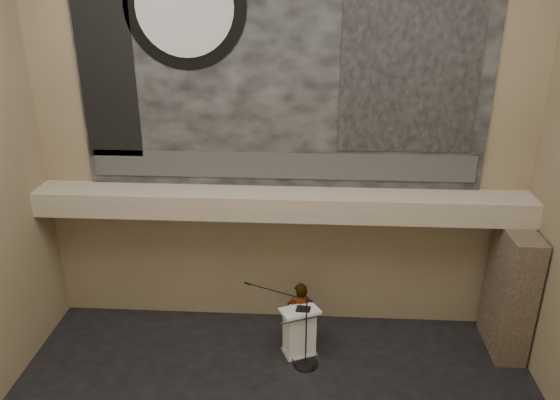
{
  "coord_description": "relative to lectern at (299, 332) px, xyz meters",
  "views": [
    {
      "loc": [
        0.57,
        -6.53,
        7.29
      ],
      "look_at": [
        0.0,
        3.2,
        3.2
      ],
      "focal_mm": 35.0,
      "sensor_mm": 36.0,
      "label": 1
    }
  ],
  "objects": [
    {
      "name": "wall_back",
      "position": [
        -0.43,
        1.38,
        3.7
      ],
      "size": [
        10.0,
        0.02,
        8.5
      ],
      "primitive_type": "cube",
      "color": "#7C694F",
      "rests_on": "floor"
    },
    {
      "name": "soffit",
      "position": [
        -0.43,
        0.98,
        2.4
      ],
      "size": [
        10.0,
        0.8,
        0.5
      ],
      "primitive_type": "cube",
      "color": "tan",
      "rests_on": "wall_back"
    },
    {
      "name": "sprinkler_left",
      "position": [
        -2.03,
        0.93,
        2.12
      ],
      "size": [
        0.04,
        0.04,
        0.06
      ],
      "primitive_type": "cylinder",
      "color": "#B2893D",
      "rests_on": "soffit"
    },
    {
      "name": "sprinkler_right",
      "position": [
        1.47,
        0.93,
        2.12
      ],
      "size": [
        0.04,
        0.04,
        0.06
      ],
      "primitive_type": "cylinder",
      "color": "#B2893D",
      "rests_on": "soffit"
    },
    {
      "name": "banner",
      "position": [
        -0.43,
        1.35,
        5.15
      ],
      "size": [
        8.0,
        0.05,
        5.0
      ],
      "primitive_type": "cube",
      "color": "black",
      "rests_on": "wall_back"
    },
    {
      "name": "banner_text_strip",
      "position": [
        -0.43,
        1.31,
        3.1
      ],
      "size": [
        7.76,
        0.02,
        0.55
      ],
      "primitive_type": "cube",
      "color": "#313131",
      "rests_on": "banner"
    },
    {
      "name": "banner_clock_rim",
      "position": [
        -2.23,
        1.31,
        6.15
      ],
      "size": [
        2.3,
        0.02,
        2.3
      ],
      "primitive_type": "cylinder",
      "rotation": [
        1.57,
        0.0,
        0.0
      ],
      "color": "black",
      "rests_on": "banner"
    },
    {
      "name": "banner_clock_face",
      "position": [
        -2.23,
        1.29,
        6.15
      ],
      "size": [
        1.84,
        0.02,
        1.84
      ],
      "primitive_type": "cylinder",
      "rotation": [
        1.57,
        0.0,
        0.0
      ],
      "color": "silver",
      "rests_on": "banner"
    },
    {
      "name": "banner_building_print",
      "position": [
        1.97,
        1.31,
        5.25
      ],
      "size": [
        2.6,
        0.02,
        3.6
      ],
      "primitive_type": "cube",
      "color": "black",
      "rests_on": "banner"
    },
    {
      "name": "banner_brick_print",
      "position": [
        -3.83,
        1.31,
        4.85
      ],
      "size": [
        1.1,
        0.02,
        3.2
      ],
      "primitive_type": "cube",
      "color": "black",
      "rests_on": "banner"
    },
    {
      "name": "stone_pier",
      "position": [
        4.22,
        0.53,
        0.8
      ],
      "size": [
        0.6,
        1.4,
        2.7
      ],
      "primitive_type": "cube",
      "color": "#403327",
      "rests_on": "floor"
    },
    {
      "name": "lectern",
      "position": [
        0.0,
        0.0,
        0.0
      ],
      "size": [
        0.88,
        0.77,
        1.14
      ],
      "rotation": [
        0.0,
        0.0,
        0.41
      ],
      "color": "silver",
      "rests_on": "floor"
    },
    {
      "name": "binder",
      "position": [
        0.07,
        -0.03,
        0.56
      ],
      "size": [
        0.31,
        0.26,
        0.04
      ],
      "primitive_type": "cube",
      "rotation": [
        0.0,
        0.0,
        -0.14
      ],
      "color": "black",
      "rests_on": "lectern"
    },
    {
      "name": "papers",
      "position": [
        -0.16,
        -0.03,
        0.55
      ],
      "size": [
        0.32,
        0.36,
        0.0
      ],
      "primitive_type": "cube",
      "rotation": [
        0.0,
        0.0,
        -0.43
      ],
      "color": "silver",
      "rests_on": "lectern"
    },
    {
      "name": "speaker_person",
      "position": [
        0.01,
        0.33,
        0.19
      ],
      "size": [
        0.55,
        0.37,
        1.49
      ],
      "primitive_type": "imported",
      "rotation": [
        0.0,
        0.0,
        3.11
      ],
      "color": "white",
      "rests_on": "floor"
    },
    {
      "name": "mic_stand",
      "position": [
        0.09,
        -0.27,
        -0.3
      ],
      "size": [
        1.53,
        0.82,
        1.56
      ],
      "rotation": [
        0.0,
        0.0,
        -0.41
      ],
      "color": "black",
      "rests_on": "floor"
    }
  ]
}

